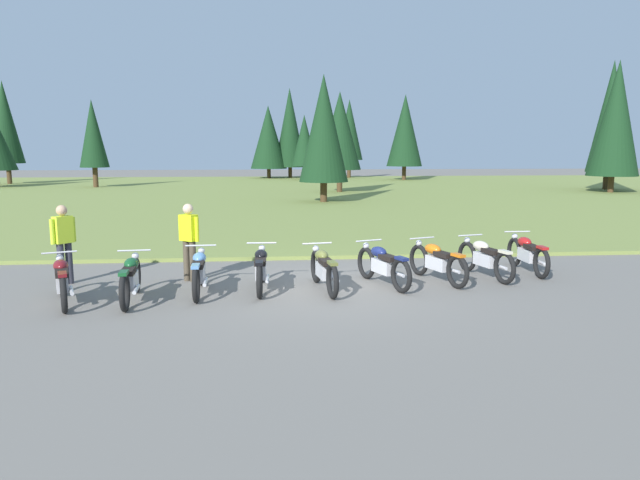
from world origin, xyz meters
name	(u,v)px	position (x,y,z in m)	size (l,w,h in m)	color
ground_plane	(323,288)	(0.00, 0.00, 0.00)	(140.00, 140.00, 0.00)	slate
grass_moorland	(286,193)	(0.00, 25.05, 0.05)	(80.00, 44.00, 0.10)	olive
forest_treeline	(325,130)	(3.40, 34.91, 4.29)	(45.86, 28.51, 8.65)	#47331E
motorcycle_maroon	(62,280)	(-4.86, -0.78, 0.44)	(0.92, 2.00, 0.88)	black
motorcycle_british_green	(131,278)	(-3.65, -0.73, 0.44)	(0.62, 2.10, 0.88)	black
motorcycle_sky_blue	(199,272)	(-2.45, -0.24, 0.44)	(0.62, 2.10, 0.88)	black
motorcycle_black	(261,268)	(-1.25, -0.03, 0.44)	(0.62, 2.10, 0.88)	black
motorcycle_olive	(324,269)	(0.01, -0.17, 0.44)	(0.65, 2.09, 0.88)	black
motorcycle_navy	(383,265)	(1.27, 0.14, 0.44)	(0.90, 2.01, 0.88)	black
motorcycle_orange	(437,261)	(2.50, 0.38, 0.44)	(0.88, 2.02, 0.88)	black
motorcycle_cream	(485,258)	(3.66, 0.69, 0.44)	(0.76, 2.06, 0.88)	black
motorcycle_red	(527,253)	(4.84, 1.15, 0.44)	(0.62, 2.10, 0.88)	black
rider_checking_bike	(64,240)	(-5.34, 0.80, 0.95)	(0.40, 0.43, 1.67)	#2D2D38
rider_with_back_turned	(189,238)	(-2.78, 0.88, 0.95)	(0.46, 0.39, 1.67)	#4C4233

